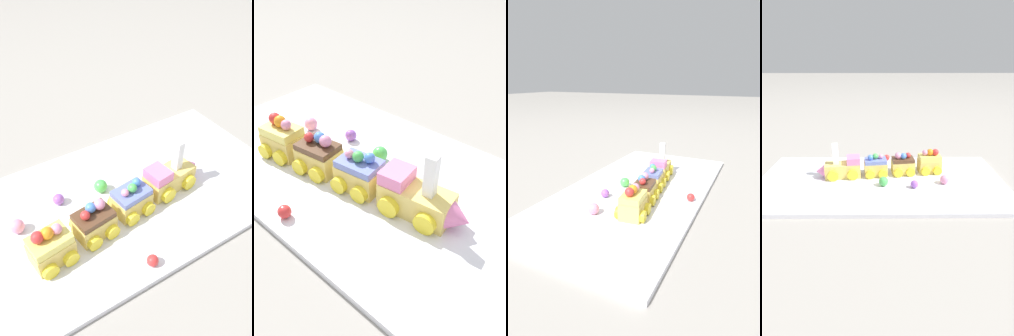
{
  "view_description": "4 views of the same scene",
  "coord_description": "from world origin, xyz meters",
  "views": [
    {
      "loc": [
        -0.22,
        -0.41,
        0.5
      ],
      "look_at": [
        0.04,
        0.02,
        0.07
      ],
      "focal_mm": 35.0,
      "sensor_mm": 36.0,
      "label": 1
    },
    {
      "loc": [
        0.32,
        -0.33,
        0.36
      ],
      "look_at": [
        0.04,
        -0.02,
        0.05
      ],
      "focal_mm": 35.0,
      "sensor_mm": 36.0,
      "label": 2
    },
    {
      "loc": [
        -0.65,
        -0.3,
        0.32
      ],
      "look_at": [
        -0.02,
        0.0,
        0.08
      ],
      "focal_mm": 28.0,
      "sensor_mm": 36.0,
      "label": 3
    },
    {
      "loc": [
        -0.02,
        0.73,
        0.37
      ],
      "look_at": [
        -0.02,
        0.01,
        0.05
      ],
      "focal_mm": 28.0,
      "sensor_mm": 36.0,
      "label": 4
    }
  ],
  "objects": [
    {
      "name": "gumball_pink",
      "position": [
        -0.19,
        0.03,
        0.03
      ],
      "size": [
        0.03,
        0.03,
        0.03
      ],
      "primitive_type": "sphere",
      "color": "pink",
      "rests_on": "display_board"
    },
    {
      "name": "cake_car_blueberry",
      "position": [
        0.02,
        -0.04,
        0.04
      ],
      "size": [
        0.08,
        0.08,
        0.07
      ],
      "rotation": [
        0.0,
        0.0,
        0.13
      ],
      "color": "#EACC66",
      "rests_on": "display_board"
    },
    {
      "name": "ground_plane",
      "position": [
        0.0,
        0.0,
        0.0
      ],
      "size": [
        10.0,
        10.0,
        0.0
      ],
      "primitive_type": "plane",
      "color": "gray"
    },
    {
      "name": "gumball_green",
      "position": [
        -0.01,
        0.04,
        0.03
      ],
      "size": [
        0.03,
        0.03,
        0.03
      ],
      "primitive_type": "sphere",
      "color": "#4CBC56",
      "rests_on": "display_board"
    },
    {
      "name": "cake_car_lemon",
      "position": [
        -0.16,
        -0.06,
        0.04
      ],
      "size": [
        0.08,
        0.08,
        0.08
      ],
      "rotation": [
        0.0,
        0.0,
        0.13
      ],
      "color": "#EACC66",
      "rests_on": "display_board"
    },
    {
      "name": "display_board",
      "position": [
        0.0,
        0.0,
        0.01
      ],
      "size": [
        0.75,
        0.38,
        0.01
      ],
      "primitive_type": "cube",
      "color": "white",
      "rests_on": "ground_plane"
    },
    {
      "name": "cake_car_chocolate",
      "position": [
        -0.07,
        -0.05,
        0.04
      ],
      "size": [
        0.08,
        0.08,
        0.07
      ],
      "rotation": [
        0.0,
        0.0,
        0.13
      ],
      "color": "#EACC66",
      "rests_on": "display_board"
    },
    {
      "name": "cake_train_locomotive",
      "position": [
        0.13,
        -0.02,
        0.04
      ],
      "size": [
        0.14,
        0.08,
        0.11
      ],
      "rotation": [
        0.0,
        0.0,
        0.13
      ],
      "color": "#EACC66",
      "rests_on": "display_board"
    },
    {
      "name": "gumball_red",
      "position": [
        -0.02,
        -0.16,
        0.02
      ],
      "size": [
        0.02,
        0.02,
        0.02
      ],
      "primitive_type": "sphere",
      "color": "red",
      "rests_on": "display_board"
    },
    {
      "name": "gumball_purple",
      "position": [
        -0.1,
        0.05,
        0.02
      ],
      "size": [
        0.02,
        0.02,
        0.02
      ],
      "primitive_type": "sphere",
      "color": "#9956C6",
      "rests_on": "display_board"
    }
  ]
}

